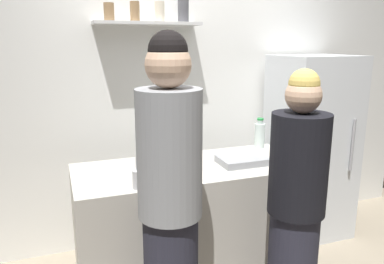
{
  "coord_description": "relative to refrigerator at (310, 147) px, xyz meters",
  "views": [
    {
      "loc": [
        -1.08,
        -1.93,
        1.75
      ],
      "look_at": [
        -0.2,
        0.5,
        1.14
      ],
      "focal_mm": 35.62,
      "sensor_mm": 36.0,
      "label": 1
    }
  ],
  "objects": [
    {
      "name": "back_wall_assembly",
      "position": [
        -1.08,
        0.4,
        0.48
      ],
      "size": [
        4.8,
        0.32,
        2.6
      ],
      "color": "white",
      "rests_on": "ground"
    },
    {
      "name": "counter",
      "position": [
        -1.28,
        -0.35,
        -0.38
      ],
      "size": [
        1.65,
        0.71,
        0.89
      ],
      "primitive_type": "cube",
      "color": "#B7B2A8",
      "rests_on": "ground"
    },
    {
      "name": "wine_bottle_pale_glass",
      "position": [
        -1.63,
        -0.52,
        0.18
      ],
      "size": [
        0.07,
        0.07,
        0.28
      ],
      "color": "#B2BFB2",
      "rests_on": "counter"
    },
    {
      "name": "refrigerator",
      "position": [
        0.0,
        0.0,
        0.0
      ],
      "size": [
        0.66,
        0.64,
        1.64
      ],
      "color": "silver",
      "rests_on": "ground"
    },
    {
      "name": "wine_bottle_green_glass",
      "position": [
        -1.51,
        -0.32,
        0.18
      ],
      "size": [
        0.07,
        0.07,
        0.31
      ],
      "color": "#19471E",
      "rests_on": "counter"
    },
    {
      "name": "person_grey_hoodie",
      "position": [
        -1.62,
        -0.97,
        0.09
      ],
      "size": [
        0.34,
        0.34,
        1.81
      ],
      "rotation": [
        0.0,
        0.0,
        6.08
      ],
      "color": "#262633",
      "rests_on": "ground"
    },
    {
      "name": "water_bottle_plastic",
      "position": [
        -0.58,
        -0.08,
        0.18
      ],
      "size": [
        0.08,
        0.08,
        0.25
      ],
      "color": "silver",
      "rests_on": "counter"
    },
    {
      "name": "baking_pan",
      "position": [
        -0.91,
        -0.42,
        0.1
      ],
      "size": [
        0.34,
        0.24,
        0.05
      ],
      "primitive_type": "cube",
      "color": "gray",
      "rests_on": "counter"
    },
    {
      "name": "person_blonde",
      "position": [
        -0.85,
        -1.0,
        -0.03
      ],
      "size": [
        0.34,
        0.34,
        1.61
      ],
      "rotation": [
        0.0,
        0.0,
        3.36
      ],
      "color": "#262633",
      "rests_on": "ground"
    },
    {
      "name": "utensil_holder",
      "position": [
        -1.71,
        -0.63,
        0.13
      ],
      "size": [
        0.1,
        0.1,
        0.22
      ],
      "color": "#B2B2B7",
      "rests_on": "counter"
    }
  ]
}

